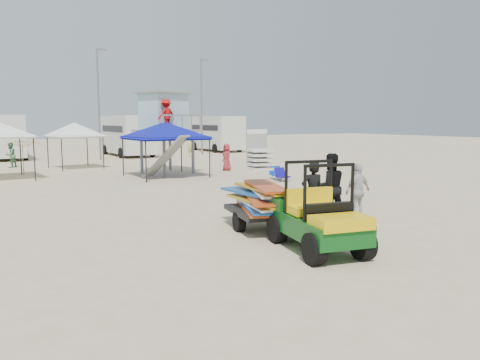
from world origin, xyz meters
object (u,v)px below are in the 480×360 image
surf_trailer (260,194)px  man_left (312,194)px  utility_cart (318,211)px  canopy_blue (165,125)px  lifeguard_tower (164,114)px

surf_trailer → man_left: bearing=-11.2°
utility_cart → canopy_blue: 14.91m
surf_trailer → man_left: size_ratio=1.51×
surf_trailer → lifeguard_tower: lifeguard_tower is taller
man_left → canopy_blue: canopy_blue is taller
lifeguard_tower → canopy_blue: (-0.61, -1.55, -0.56)m
man_left → lifeguard_tower: lifeguard_tower is taller
utility_cart → canopy_blue: bearing=80.9°
surf_trailer → lifeguard_tower: size_ratio=0.62×
surf_trailer → canopy_blue: bearing=79.3°
canopy_blue → surf_trailer: bearing=-100.7°
canopy_blue → man_left: bearing=-93.7°
lifeguard_tower → canopy_blue: size_ratio=1.21×
man_left → canopy_blue: 12.74m
surf_trailer → man_left: surf_trailer is taller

